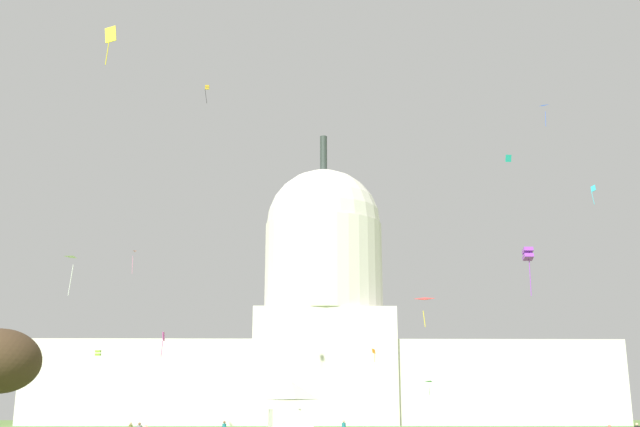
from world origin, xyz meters
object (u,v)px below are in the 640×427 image
kite_white_low (73,262)px  kite_pink_mid (133,254)px  kite_green_low (431,383)px  kite_orange_low (374,352)px  tree_west_near (0,361)px  kite_turquoise_mid (508,158)px  kite_cyan_mid (593,190)px  event_tent (290,409)px  kite_magenta_low (163,339)px  kite_blue_high (545,109)px  capitol_building (324,335)px  kite_gold_high (207,88)px  kite_yellow_mid (110,36)px  kite_lime_low (98,353)px  kite_red_low (425,304)px  kite_violet_low (528,255)px

kite_white_low → kite_pink_mid: bearing=48.4°
kite_green_low → kite_orange_low: bearing=-150.2°
tree_west_near → kite_turquoise_mid: size_ratio=18.58×
kite_cyan_mid → event_tent: bearing=125.2°
kite_magenta_low → kite_blue_high: size_ratio=0.85×
capitol_building → kite_orange_low: 70.67m
kite_gold_high → kite_cyan_mid: bearing=156.9°
kite_pink_mid → kite_yellow_mid: (16.10, -82.14, 1.10)m
kite_pink_mid → kite_lime_low: size_ratio=4.54×
event_tent → kite_magenta_low: kite_magenta_low is taller
kite_magenta_low → capitol_building: bearing=-141.0°
event_tent → kite_white_low: kite_white_low is taller
tree_west_near → kite_turquoise_mid: bearing=-20.2°
kite_cyan_mid → kite_lime_low: (-73.49, 23.85, -20.61)m
kite_lime_low → kite_red_low: (45.69, -48.02, 1.23)m
kite_red_low → kite_violet_low: (7.58, -11.36, 2.80)m
event_tent → kite_green_low: 75.75m
kite_green_low → kite_turquoise_mid: 76.09m
kite_turquoise_mid → kite_blue_high: bearing=-81.5°
kite_red_low → kite_orange_low: size_ratio=1.31×
kite_yellow_mid → kite_magenta_low: kite_yellow_mid is taller
kite_turquoise_mid → kite_orange_low: bearing=-38.7°
kite_red_low → kite_white_low: size_ratio=0.66×
kite_pink_mid → kite_gold_high: kite_gold_high is taller
kite_green_low → kite_yellow_mid: bearing=-151.3°
capitol_building → kite_orange_low: size_ratio=68.70×
kite_magenta_low → kite_turquoise_mid: bearing=121.9°
kite_pink_mid → kite_green_low: bearing=81.3°
kite_green_low → kite_pink_mid: size_ratio=0.63×
kite_lime_low → kite_red_low: kite_red_low is taller
tree_west_near → kite_red_low: (52.46, -25.40, 4.05)m
kite_violet_low → event_tent: bearing=144.0°
kite_gold_high → kite_white_low: bearing=80.9°
kite_violet_low → kite_white_low: kite_white_low is taller
kite_white_low → kite_blue_high: 78.01m
tree_west_near → kite_white_low: (16.44, -25.69, 8.23)m
kite_green_low → kite_blue_high: bearing=-109.9°
kite_gold_high → kite_magenta_low: bearing=88.9°
kite_pink_mid → kite_red_low: (44.31, -61.53, -17.86)m
kite_cyan_mid → kite_yellow_mid: 71.71m
tree_west_near → kite_lime_low: 23.78m
tree_west_near → kite_red_low: bearing=-25.8°
kite_turquoise_mid → kite_magenta_low: size_ratio=0.26×
kite_red_low → kite_violet_low: kite_violet_low is taller
kite_pink_mid → kite_lime_low: kite_pink_mid is taller
kite_gold_high → kite_blue_high: 57.22m
kite_gold_high → kite_blue_high: bearing=166.6°
kite_magenta_low → kite_gold_high: size_ratio=0.88×
kite_lime_low → kite_yellow_mid: bearing=109.2°
tree_west_near → kite_cyan_mid: kite_cyan_mid is taller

